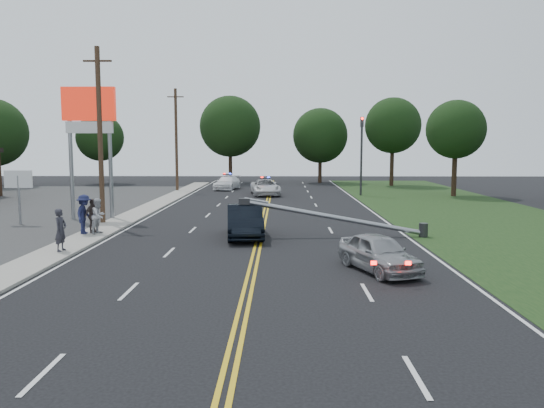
{
  "coord_description": "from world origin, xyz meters",
  "views": [
    {
      "loc": [
        1.03,
        -18.01,
        4.53
      ],
      "look_at": [
        0.61,
        7.44,
        1.7
      ],
      "focal_mm": 35.0,
      "sensor_mm": 36.0,
      "label": 1
    }
  ],
  "objects_px": {
    "traffic_signal": "(361,149)",
    "utility_pole_far": "(176,140)",
    "bystander_c": "(84,214)",
    "bystander_b": "(99,216)",
    "pylon_sign": "(89,121)",
    "bystander_a": "(61,230)",
    "emergency_b": "(227,183)",
    "utility_pole_mid": "(100,135)",
    "emergency_a": "(265,187)",
    "small_sign": "(18,184)",
    "waiting_sedan": "(379,253)",
    "fallen_streetlight": "(344,219)",
    "crashed_sedan": "(245,221)",
    "bystander_d": "(93,216)"
  },
  "relations": [
    {
      "from": "crashed_sedan",
      "to": "bystander_b",
      "type": "height_order",
      "value": "bystander_b"
    },
    {
      "from": "pylon_sign",
      "to": "emergency_a",
      "type": "bearing_deg",
      "value": 57.66
    },
    {
      "from": "pylon_sign",
      "to": "bystander_a",
      "type": "height_order",
      "value": "pylon_sign"
    },
    {
      "from": "bystander_a",
      "to": "utility_pole_far",
      "type": "bearing_deg",
      "value": 9.6
    },
    {
      "from": "bystander_d",
      "to": "emergency_b",
      "type": "bearing_deg",
      "value": 15.25
    },
    {
      "from": "small_sign",
      "to": "utility_pole_mid",
      "type": "height_order",
      "value": "utility_pole_mid"
    },
    {
      "from": "pylon_sign",
      "to": "utility_pole_mid",
      "type": "xyz_separation_m",
      "value": [
        1.3,
        -2.0,
        -0.91
      ]
    },
    {
      "from": "traffic_signal",
      "to": "waiting_sedan",
      "type": "xyz_separation_m",
      "value": [
        -3.74,
        -29.22,
        -3.53
      ]
    },
    {
      "from": "utility_pole_mid",
      "to": "bystander_b",
      "type": "bearing_deg",
      "value": -74.17
    },
    {
      "from": "traffic_signal",
      "to": "emergency_b",
      "type": "height_order",
      "value": "traffic_signal"
    },
    {
      "from": "emergency_a",
      "to": "bystander_c",
      "type": "height_order",
      "value": "bystander_c"
    },
    {
      "from": "bystander_b",
      "to": "emergency_b",
      "type": "bearing_deg",
      "value": 9.06
    },
    {
      "from": "fallen_streetlight",
      "to": "bystander_c",
      "type": "relative_size",
      "value": 4.76
    },
    {
      "from": "traffic_signal",
      "to": "crashed_sedan",
      "type": "bearing_deg",
      "value": -112.15
    },
    {
      "from": "bystander_b",
      "to": "bystander_c",
      "type": "distance_m",
      "value": 0.7
    },
    {
      "from": "small_sign",
      "to": "utility_pole_mid",
      "type": "relative_size",
      "value": 0.31
    },
    {
      "from": "pylon_sign",
      "to": "waiting_sedan",
      "type": "bearing_deg",
      "value": -41.28
    },
    {
      "from": "pylon_sign",
      "to": "traffic_signal",
      "type": "distance_m",
      "value": 24.75
    },
    {
      "from": "emergency_a",
      "to": "bystander_c",
      "type": "relative_size",
      "value": 2.63
    },
    {
      "from": "utility_pole_far",
      "to": "emergency_b",
      "type": "relative_size",
      "value": 2.1
    },
    {
      "from": "emergency_b",
      "to": "waiting_sedan",
      "type": "bearing_deg",
      "value": -65.13
    },
    {
      "from": "waiting_sedan",
      "to": "traffic_signal",
      "type": "bearing_deg",
      "value": 62.27
    },
    {
      "from": "crashed_sedan",
      "to": "bystander_c",
      "type": "xyz_separation_m",
      "value": [
        -8.05,
        0.27,
        0.3
      ]
    },
    {
      "from": "bystander_b",
      "to": "bystander_c",
      "type": "bearing_deg",
      "value": 114.97
    },
    {
      "from": "traffic_signal",
      "to": "bystander_c",
      "type": "xyz_separation_m",
      "value": [
        -17.09,
        -21.94,
        -3.1
      ]
    },
    {
      "from": "utility_pole_far",
      "to": "bystander_b",
      "type": "relative_size",
      "value": 5.64
    },
    {
      "from": "traffic_signal",
      "to": "emergency_b",
      "type": "xyz_separation_m",
      "value": [
        -12.76,
        6.16,
        -3.51
      ]
    },
    {
      "from": "utility_pole_mid",
      "to": "emergency_a",
      "type": "relative_size",
      "value": 1.93
    },
    {
      "from": "crashed_sedan",
      "to": "bystander_a",
      "type": "relative_size",
      "value": 2.71
    },
    {
      "from": "waiting_sedan",
      "to": "crashed_sedan",
      "type": "bearing_deg",
      "value": 106.66
    },
    {
      "from": "traffic_signal",
      "to": "emergency_a",
      "type": "distance_m",
      "value": 9.34
    },
    {
      "from": "fallen_streetlight",
      "to": "emergency_a",
      "type": "relative_size",
      "value": 1.81
    },
    {
      "from": "traffic_signal",
      "to": "utility_pole_far",
      "type": "xyz_separation_m",
      "value": [
        -17.5,
        4.0,
        0.88
      ]
    },
    {
      "from": "utility_pole_mid",
      "to": "utility_pole_far",
      "type": "relative_size",
      "value": 1.0
    },
    {
      "from": "bystander_c",
      "to": "bystander_b",
      "type": "bearing_deg",
      "value": -79.56
    },
    {
      "from": "small_sign",
      "to": "crashed_sedan",
      "type": "distance_m",
      "value": 14.0
    },
    {
      "from": "waiting_sedan",
      "to": "bystander_b",
      "type": "distance_m",
      "value": 14.67
    },
    {
      "from": "waiting_sedan",
      "to": "bystander_c",
      "type": "xyz_separation_m",
      "value": [
        -13.36,
        7.28,
        0.43
      ]
    },
    {
      "from": "traffic_signal",
      "to": "utility_pole_far",
      "type": "distance_m",
      "value": 17.97
    },
    {
      "from": "small_sign",
      "to": "utility_pole_mid",
      "type": "distance_m",
      "value": 5.53
    },
    {
      "from": "crashed_sedan",
      "to": "waiting_sedan",
      "type": "height_order",
      "value": "crashed_sedan"
    },
    {
      "from": "fallen_streetlight",
      "to": "emergency_a",
      "type": "xyz_separation_m",
      "value": [
        -4.56,
        22.0,
        -0.2
      ]
    },
    {
      "from": "traffic_signal",
      "to": "fallen_streetlight",
      "type": "bearing_deg",
      "value": -100.59
    },
    {
      "from": "crashed_sedan",
      "to": "small_sign",
      "type": "bearing_deg",
      "value": 156.6
    },
    {
      "from": "pylon_sign",
      "to": "crashed_sedan",
      "type": "bearing_deg",
      "value": -32.48
    },
    {
      "from": "utility_pole_mid",
      "to": "bystander_c",
      "type": "xyz_separation_m",
      "value": [
        0.41,
        -3.94,
        -3.98
      ]
    },
    {
      "from": "utility_pole_mid",
      "to": "crashed_sedan",
      "type": "relative_size",
      "value": 2.06
    },
    {
      "from": "utility_pole_mid",
      "to": "bystander_a",
      "type": "bearing_deg",
      "value": -82.9
    },
    {
      "from": "emergency_b",
      "to": "bystander_a",
      "type": "relative_size",
      "value": 2.67
    },
    {
      "from": "emergency_a",
      "to": "small_sign",
      "type": "bearing_deg",
      "value": -135.09
    }
  ]
}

